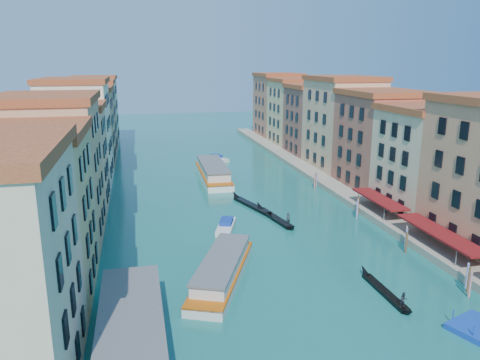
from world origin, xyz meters
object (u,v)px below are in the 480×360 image
(vaporetto_near, at_px, (222,269))
(gondola_fore, at_px, (275,217))
(gondola_right, at_px, (386,291))
(vaporetto_far, at_px, (213,172))
(vaporetto_stop, at_px, (132,330))

(vaporetto_near, height_order, gondola_fore, vaporetto_near)
(vaporetto_near, bearing_deg, gondola_right, -1.78)
(vaporetto_far, bearing_deg, vaporetto_near, -96.60)
(vaporetto_far, height_order, gondola_right, vaporetto_far)
(vaporetto_far, distance_m, gondola_fore, 28.54)
(vaporetto_near, relative_size, gondola_fore, 1.39)
(gondola_fore, height_order, gondola_right, gondola_fore)
(vaporetto_far, bearing_deg, vaporetto_stop, -104.64)
(vaporetto_near, distance_m, gondola_right, 17.92)
(gondola_right, bearing_deg, vaporetto_far, 99.76)
(vaporetto_far, height_order, gondola_fore, vaporetto_far)
(vaporetto_stop, distance_m, gondola_fore, 36.61)
(vaporetto_stop, bearing_deg, vaporetto_near, 47.42)
(gondola_fore, bearing_deg, vaporetto_near, -133.61)
(vaporetto_far, xyz_separation_m, gondola_right, (9.61, -54.08, -1.09))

